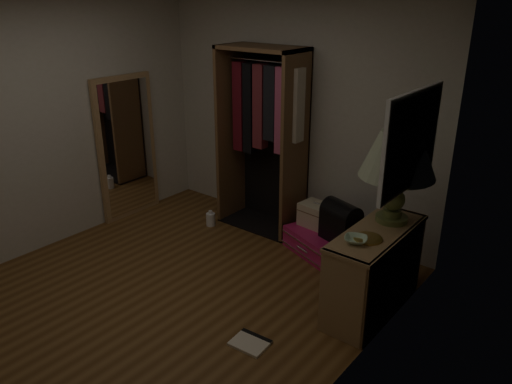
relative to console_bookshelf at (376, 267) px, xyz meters
The scene contains 13 objects.
ground 1.89m from the console_bookshelf, 145.94° to the right, with size 4.00×4.00×0.00m, color brown.
room_walls 2.09m from the console_bookshelf, 145.74° to the right, with size 3.52×4.02×2.60m.
console_bookshelf is the anchor object (origin of this frame).
open_wardrobe 2.07m from the console_bookshelf, 157.34° to the left, with size 1.00×0.50×2.05m.
floor_mirror 3.27m from the console_bookshelf, behind, with size 0.06×0.80×1.70m.
pink_suitcase 1.05m from the console_bookshelf, 146.22° to the left, with size 0.91×0.79×0.24m.
train_case 1.19m from the console_bookshelf, 146.66° to the left, with size 0.39×0.29×0.27m.
black_bag 0.83m from the console_bookshelf, 140.69° to the left, with size 0.44×0.35×0.42m.
table_lamp 0.96m from the console_bookshelf, 88.94° to the left, with size 0.83×0.83×0.79m.
brass_tray 0.43m from the console_bookshelf, 88.95° to the right, with size 0.24×0.24×0.01m.
ceramic_bowl 0.51m from the console_bookshelf, 98.00° to the right, with size 0.18×0.18×0.04m, color #B1D5B1.
white_jug 2.28m from the console_bookshelf, behind, with size 0.14×0.14×0.19m.
floor_book 1.23m from the console_bookshelf, 115.94° to the right, with size 0.30×0.25×0.03m.
Camera 1 is at (3.05, -2.49, 2.57)m, focal length 35.00 mm.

